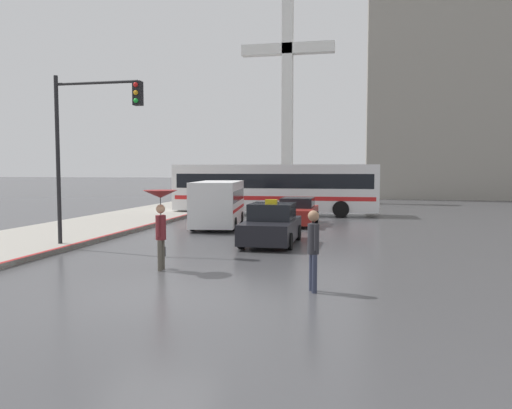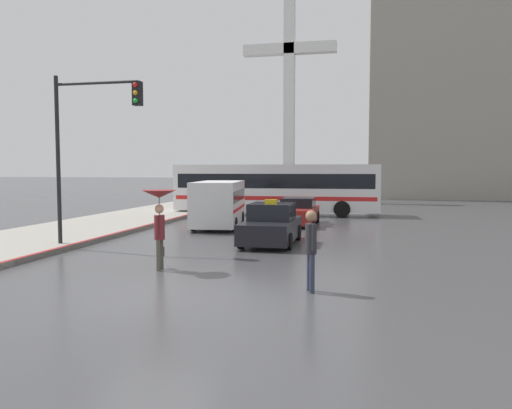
% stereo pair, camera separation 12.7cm
% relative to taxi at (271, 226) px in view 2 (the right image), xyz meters
% --- Properties ---
extents(ground_plane, '(300.00, 300.00, 0.00)m').
position_rel_taxi_xyz_m(ground_plane, '(-1.13, -8.15, -0.68)').
color(ground_plane, '#424244').
extents(taxi, '(1.91, 4.01, 1.67)m').
position_rel_taxi_xyz_m(taxi, '(0.00, 0.00, 0.00)').
color(taxi, black).
rests_on(taxi, ground_plane).
extents(sedan_red, '(1.91, 4.13, 1.35)m').
position_rel_taxi_xyz_m(sedan_red, '(0.15, 6.64, -0.06)').
color(sedan_red, maroon).
rests_on(sedan_red, ground_plane).
extents(ambulance_van, '(2.66, 5.23, 2.20)m').
position_rel_taxi_xyz_m(ambulance_van, '(-3.46, 4.81, 0.54)').
color(ambulance_van, white).
rests_on(ambulance_van, ground_plane).
extents(city_bus, '(12.52, 2.89, 3.08)m').
position_rel_taxi_xyz_m(city_bus, '(-1.91, 12.05, 1.03)').
color(city_bus, silver).
rests_on(city_bus, ground_plane).
extents(pedestrian_with_umbrella, '(0.94, 0.94, 2.22)m').
position_rel_taxi_xyz_m(pedestrian_with_umbrella, '(-2.13, -5.49, 1.04)').
color(pedestrian_with_umbrella, '#4C473D').
rests_on(pedestrian_with_umbrella, ground_plane).
extents(pedestrian_man, '(0.34, 0.41, 1.87)m').
position_rel_taxi_xyz_m(pedestrian_man, '(2.21, -7.08, 0.42)').
color(pedestrian_man, '#2D3347').
rests_on(pedestrian_man, ground_plane).
extents(traffic_light, '(3.25, 0.38, 6.02)m').
position_rel_taxi_xyz_m(traffic_light, '(-5.89, -2.63, 3.46)').
color(traffic_light, black).
rests_on(traffic_light, ground_plane).
extents(building_tower_near, '(13.81, 8.24, 27.57)m').
position_rel_taxi_xyz_m(building_tower_near, '(10.71, 33.49, 13.10)').
color(building_tower_near, gray).
rests_on(building_tower_near, ground_plane).
extents(monument_cross, '(8.00, 0.90, 18.17)m').
position_rel_taxi_xyz_m(monument_cross, '(-3.00, 24.87, 9.62)').
color(monument_cross, white).
rests_on(monument_cross, ground_plane).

